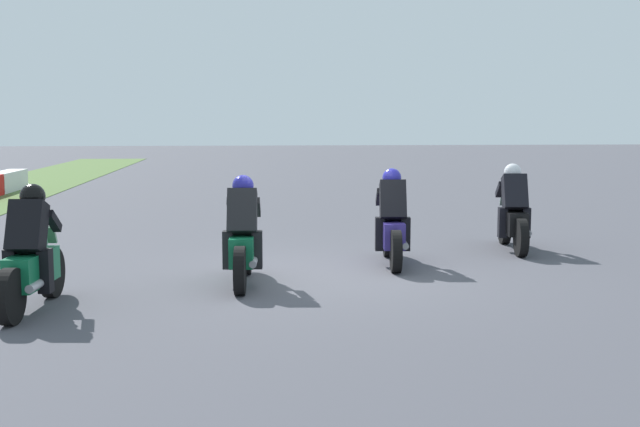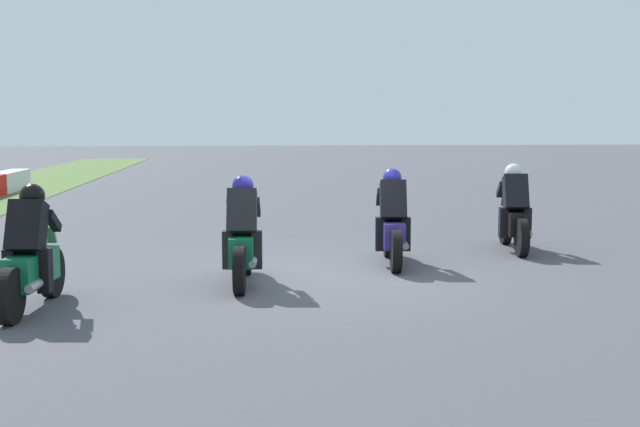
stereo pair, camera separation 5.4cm
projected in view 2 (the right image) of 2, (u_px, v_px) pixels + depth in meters
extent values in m
plane|color=#484850|center=(325.00, 274.00, 11.79)|extent=(120.00, 120.00, 0.00)
cube|color=silver|center=(10.00, 181.00, 25.53)|extent=(2.62, 0.60, 0.64)
cylinder|color=black|center=(505.00, 227.00, 14.65)|extent=(0.65, 0.22, 0.64)
cylinder|color=black|center=(522.00, 238.00, 13.26)|extent=(0.65, 0.22, 0.64)
cube|color=black|center=(513.00, 222.00, 13.93)|extent=(1.13, 0.45, 0.40)
ellipsoid|color=black|center=(513.00, 204.00, 14.00)|extent=(0.51, 0.36, 0.24)
cube|color=red|center=(520.00, 224.00, 13.43)|extent=(0.08, 0.17, 0.08)
cylinder|color=#A5A5AD|center=(527.00, 232.00, 13.60)|extent=(0.43, 0.15, 0.10)
cube|color=black|center=(515.00, 193.00, 13.77)|extent=(0.53, 0.46, 0.66)
sphere|color=silver|center=(513.00, 172.00, 13.95)|extent=(0.33, 0.33, 0.30)
cube|color=gray|center=(508.00, 200.00, 14.39)|extent=(0.19, 0.28, 0.23)
cube|color=black|center=(503.00, 223.00, 13.82)|extent=(0.20, 0.16, 0.52)
cube|color=black|center=(527.00, 223.00, 13.81)|extent=(0.20, 0.16, 0.52)
cube|color=black|center=(501.00, 190.00, 14.16)|extent=(0.39, 0.15, 0.31)
cube|color=black|center=(521.00, 190.00, 14.14)|extent=(0.39, 0.15, 0.31)
cylinder|color=black|center=(389.00, 238.00, 13.28)|extent=(0.65, 0.20, 0.64)
cylinder|color=black|center=(396.00, 251.00, 11.89)|extent=(0.65, 0.20, 0.64)
cube|color=navy|center=(392.00, 233.00, 12.57)|extent=(1.12, 0.42, 0.40)
ellipsoid|color=navy|center=(392.00, 213.00, 12.63)|extent=(0.51, 0.34, 0.24)
cube|color=red|center=(395.00, 236.00, 12.06)|extent=(0.07, 0.16, 0.08)
cylinder|color=#A5A5AD|center=(404.00, 244.00, 12.23)|extent=(0.43, 0.14, 0.10)
cube|color=black|center=(393.00, 201.00, 12.41)|extent=(0.52, 0.44, 0.66)
sphere|color=#252496|center=(392.00, 178.00, 12.59)|extent=(0.33, 0.33, 0.30)
cube|color=#505087|center=(390.00, 208.00, 13.03)|extent=(0.18, 0.27, 0.23)
cube|color=black|center=(380.00, 234.00, 12.45)|extent=(0.19, 0.16, 0.52)
cube|color=black|center=(406.00, 234.00, 12.45)|extent=(0.19, 0.16, 0.52)
cube|color=black|center=(380.00, 197.00, 12.78)|extent=(0.39, 0.14, 0.31)
cube|color=black|center=(402.00, 197.00, 12.78)|extent=(0.39, 0.14, 0.31)
cylinder|color=black|center=(246.00, 253.00, 11.78)|extent=(0.65, 0.18, 0.64)
cylinder|color=black|center=(240.00, 270.00, 10.39)|extent=(0.65, 0.18, 0.64)
cube|color=#11663D|center=(243.00, 248.00, 11.06)|extent=(1.12, 0.38, 0.40)
ellipsoid|color=#11663D|center=(243.00, 226.00, 11.13)|extent=(0.50, 0.33, 0.24)
cube|color=red|center=(240.00, 253.00, 10.55)|extent=(0.07, 0.16, 0.08)
cylinder|color=#A5A5AD|center=(253.00, 262.00, 10.73)|extent=(0.43, 0.12, 0.10)
cube|color=black|center=(242.00, 212.00, 10.90)|extent=(0.51, 0.43, 0.66)
sphere|color=#252496|center=(243.00, 186.00, 11.08)|extent=(0.32, 0.32, 0.30)
cube|color=teal|center=(245.00, 219.00, 11.52)|extent=(0.17, 0.27, 0.23)
cube|color=black|center=(228.00, 250.00, 10.94)|extent=(0.19, 0.15, 0.52)
cube|color=black|center=(257.00, 250.00, 10.95)|extent=(0.19, 0.15, 0.52)
cube|color=black|center=(231.00, 207.00, 11.27)|extent=(0.39, 0.12, 0.31)
cube|color=black|center=(257.00, 207.00, 11.28)|extent=(0.39, 0.12, 0.31)
cylinder|color=black|center=(52.00, 272.00, 10.25)|extent=(0.65, 0.20, 0.64)
cylinder|color=black|center=(10.00, 296.00, 8.86)|extent=(0.65, 0.20, 0.64)
cube|color=#11663D|center=(32.00, 269.00, 9.54)|extent=(1.12, 0.42, 0.40)
ellipsoid|color=#11663D|center=(34.00, 243.00, 9.60)|extent=(0.50, 0.34, 0.24)
cube|color=red|center=(15.00, 275.00, 9.03)|extent=(0.07, 0.16, 0.08)
cylinder|color=#A5A5AD|center=(35.00, 285.00, 9.21)|extent=(0.43, 0.14, 0.10)
cube|color=black|center=(27.00, 227.00, 9.38)|extent=(0.52, 0.44, 0.66)
sphere|color=black|center=(32.00, 196.00, 9.56)|extent=(0.33, 0.33, 0.30)
cube|color=#5C916B|center=(45.00, 235.00, 10.00)|extent=(0.18, 0.27, 0.23)
cube|color=black|center=(11.00, 271.00, 9.42)|extent=(0.19, 0.16, 0.52)
cube|color=black|center=(45.00, 271.00, 9.42)|extent=(0.19, 0.16, 0.52)
cube|color=black|center=(23.00, 221.00, 9.75)|extent=(0.39, 0.13, 0.31)
cube|color=black|center=(53.00, 221.00, 9.75)|extent=(0.39, 0.13, 0.31)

